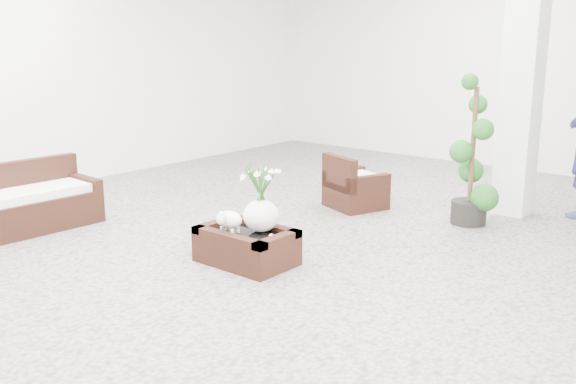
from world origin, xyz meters
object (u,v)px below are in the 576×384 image
Objects in this scene: topiary at (473,152)px; loveseat at (33,197)px; armchair at (356,181)px; coffee_table at (247,247)px.

loveseat is at bearing -138.04° from topiary.
topiary reaches higher than armchair.
topiary reaches higher than coffee_table.
loveseat reaches higher than coffee_table.
topiary is (3.71, 3.34, 0.48)m from loveseat.
topiary is at bearing -45.42° from loveseat.
coffee_table is 0.64× the size of loveseat.
loveseat is at bearing -165.15° from coffee_table.
coffee_table is 0.53× the size of topiary.
armchair is 0.40× the size of topiary.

